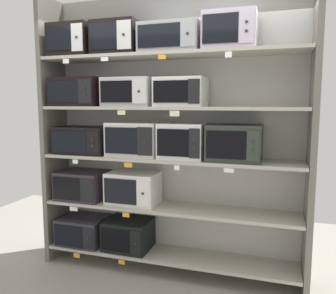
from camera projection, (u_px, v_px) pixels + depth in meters
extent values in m
cube|color=#B2B2AD|center=(175.00, 134.00, 3.54)|extent=(2.71, 0.04, 2.75)
cube|color=#68645B|center=(54.00, 132.00, 3.71)|extent=(0.05, 0.42, 2.75)
cube|color=#68645B|center=(312.00, 140.00, 2.93)|extent=(0.05, 0.42, 2.75)
cube|color=#ADA899|center=(168.00, 255.00, 3.47)|extent=(2.51, 0.42, 0.03)
cube|color=#2E2B38|center=(84.00, 230.00, 3.74)|extent=(0.48, 0.41, 0.28)
cube|color=black|center=(69.00, 236.00, 3.56)|extent=(0.33, 0.01, 0.22)
cube|color=black|center=(88.00, 239.00, 3.49)|extent=(0.12, 0.01, 0.22)
cylinder|color=#262628|center=(88.00, 239.00, 3.48)|extent=(0.02, 0.01, 0.02)
cube|color=black|center=(129.00, 234.00, 3.58)|extent=(0.46, 0.38, 0.30)
cube|color=black|center=(115.00, 240.00, 3.41)|extent=(0.31, 0.01, 0.23)
cube|color=black|center=(136.00, 243.00, 3.35)|extent=(0.12, 0.01, 0.24)
cylinder|color=#262628|center=(135.00, 243.00, 3.34)|extent=(0.02, 0.01, 0.02)
cube|color=orange|center=(77.00, 256.00, 3.55)|extent=(0.07, 0.00, 0.05)
cube|color=orange|center=(122.00, 262.00, 3.40)|extent=(0.07, 0.00, 0.04)
cube|color=#ADA899|center=(168.00, 208.00, 3.41)|extent=(2.51, 0.42, 0.03)
cube|color=#2F2630|center=(83.00, 185.00, 3.68)|extent=(0.49, 0.39, 0.29)
cube|color=black|center=(67.00, 189.00, 3.51)|extent=(0.32, 0.01, 0.23)
cube|color=black|center=(87.00, 190.00, 3.44)|extent=(0.15, 0.01, 0.23)
cube|color=silver|center=(133.00, 188.00, 3.50)|extent=(0.50, 0.34, 0.32)
cube|color=black|center=(120.00, 191.00, 3.35)|extent=(0.34, 0.01, 0.24)
cube|color=silver|center=(143.00, 193.00, 3.28)|extent=(0.13, 0.01, 0.25)
cylinder|color=#262628|center=(143.00, 194.00, 3.27)|extent=(0.02, 0.01, 0.02)
cube|color=white|center=(74.00, 209.00, 3.50)|extent=(0.09, 0.00, 0.04)
cube|color=orange|center=(126.00, 215.00, 3.32)|extent=(0.07, 0.00, 0.04)
cube|color=#ADA899|center=(168.00, 159.00, 3.35)|extent=(2.51, 0.42, 0.03)
cube|color=black|center=(85.00, 140.00, 3.61)|extent=(0.56, 0.36, 0.28)
cube|color=black|center=(69.00, 142.00, 3.45)|extent=(0.40, 0.01, 0.22)
cube|color=black|center=(93.00, 143.00, 3.37)|extent=(0.13, 0.01, 0.22)
cylinder|color=#262628|center=(92.00, 146.00, 3.36)|extent=(0.02, 0.01, 0.02)
cylinder|color=#262628|center=(92.00, 140.00, 3.35)|extent=(0.02, 0.01, 0.02)
cube|color=silver|center=(135.00, 139.00, 3.43)|extent=(0.51, 0.32, 0.33)
cube|color=black|center=(121.00, 141.00, 3.29)|extent=(0.33, 0.01, 0.25)
cube|color=black|center=(145.00, 141.00, 3.22)|extent=(0.15, 0.01, 0.26)
cylinder|color=#262628|center=(144.00, 142.00, 3.21)|extent=(0.02, 0.01, 0.02)
cube|color=silver|center=(183.00, 141.00, 3.28)|extent=(0.42, 0.37, 0.33)
cube|color=black|center=(173.00, 143.00, 3.11)|extent=(0.30, 0.01, 0.25)
cube|color=black|center=(194.00, 144.00, 3.05)|extent=(0.10, 0.01, 0.27)
cylinder|color=#262628|center=(194.00, 148.00, 3.05)|extent=(0.02, 0.01, 0.02)
cylinder|color=#262628|center=(194.00, 140.00, 3.04)|extent=(0.02, 0.01, 0.02)
cube|color=#2B322B|center=(235.00, 143.00, 3.13)|extent=(0.48, 0.37, 0.33)
cube|color=black|center=(226.00, 145.00, 2.97)|extent=(0.35, 0.01, 0.24)
cube|color=#2B322B|center=(253.00, 146.00, 2.90)|extent=(0.11, 0.01, 0.26)
cylinder|color=#262628|center=(253.00, 150.00, 2.89)|extent=(0.02, 0.01, 0.02)
cylinder|color=#262628|center=(253.00, 142.00, 2.89)|extent=(0.02, 0.01, 0.02)
cube|color=white|center=(75.00, 162.00, 3.42)|extent=(0.06, 0.00, 0.04)
cube|color=orange|center=(128.00, 165.00, 3.25)|extent=(0.08, 0.00, 0.04)
cube|color=white|center=(177.00, 168.00, 3.10)|extent=(0.05, 0.00, 0.04)
cube|color=white|center=(229.00, 170.00, 2.96)|extent=(0.09, 0.00, 0.04)
cube|color=#ADA899|center=(168.00, 108.00, 3.29)|extent=(2.51, 0.42, 0.03)
cube|color=black|center=(81.00, 92.00, 3.55)|extent=(0.51, 0.42, 0.29)
cube|color=black|center=(63.00, 91.00, 3.37)|extent=(0.33, 0.01, 0.21)
cube|color=black|center=(84.00, 91.00, 3.30)|extent=(0.14, 0.01, 0.23)
cylinder|color=#262628|center=(84.00, 95.00, 3.29)|extent=(0.02, 0.01, 0.02)
cylinder|color=#262628|center=(84.00, 88.00, 3.28)|extent=(0.02, 0.01, 0.02)
cube|color=#BAB9C2|center=(130.00, 92.00, 3.39)|extent=(0.49, 0.33, 0.28)
cube|color=black|center=(116.00, 92.00, 3.24)|extent=(0.33, 0.01, 0.20)
cube|color=silver|center=(139.00, 91.00, 3.17)|extent=(0.14, 0.01, 0.22)
cylinder|color=#262628|center=(139.00, 91.00, 3.17)|extent=(0.02, 0.01, 0.02)
cube|color=white|center=(181.00, 92.00, 3.23)|extent=(0.45, 0.35, 0.27)
cube|color=black|center=(170.00, 92.00, 3.07)|extent=(0.32, 0.01, 0.20)
cube|color=black|center=(194.00, 91.00, 3.01)|extent=(0.10, 0.01, 0.21)
cube|color=beige|center=(121.00, 113.00, 3.20)|extent=(0.08, 0.00, 0.04)
cube|color=beige|center=(175.00, 114.00, 3.05)|extent=(0.09, 0.00, 0.05)
cube|color=#ADA899|center=(168.00, 55.00, 3.22)|extent=(2.51, 0.42, 0.03)
cube|color=black|center=(76.00, 42.00, 3.50)|extent=(0.43, 0.42, 0.32)
cube|color=black|center=(58.00, 38.00, 3.31)|extent=(0.28, 0.01, 0.22)
cube|color=silver|center=(77.00, 37.00, 3.25)|extent=(0.12, 0.01, 0.25)
cylinder|color=#262628|center=(76.00, 37.00, 3.25)|extent=(0.02, 0.01, 0.02)
cube|color=black|center=(118.00, 39.00, 3.36)|extent=(0.45, 0.36, 0.32)
cube|color=black|center=(103.00, 36.00, 3.20)|extent=(0.28, 0.01, 0.24)
cube|color=silver|center=(124.00, 35.00, 3.14)|extent=(0.14, 0.01, 0.26)
cylinder|color=#262628|center=(123.00, 34.00, 3.13)|extent=(0.02, 0.01, 0.02)
cube|color=#979AA0|center=(171.00, 39.00, 3.20)|extent=(0.56, 0.34, 0.27)
cube|color=black|center=(159.00, 35.00, 3.05)|extent=(0.40, 0.01, 0.20)
cube|color=#979AA0|center=(188.00, 34.00, 2.97)|extent=(0.13, 0.01, 0.22)
cylinder|color=#262628|center=(187.00, 33.00, 2.96)|extent=(0.02, 0.01, 0.02)
cube|color=#BCB0C3|center=(230.00, 32.00, 3.03)|extent=(0.46, 0.34, 0.32)
cube|color=black|center=(220.00, 28.00, 2.88)|extent=(0.30, 0.01, 0.24)
cube|color=#BCB0C3|center=(247.00, 27.00, 2.82)|extent=(0.13, 0.01, 0.26)
cylinder|color=#262628|center=(246.00, 31.00, 2.81)|extent=(0.02, 0.01, 0.02)
cylinder|color=#262628|center=(247.00, 22.00, 2.80)|extent=(0.02, 0.01, 0.02)
cube|color=white|center=(66.00, 61.00, 3.32)|extent=(0.07, 0.00, 0.04)
cube|color=white|center=(104.00, 59.00, 3.19)|extent=(0.07, 0.00, 0.04)
cube|color=orange|center=(162.00, 57.00, 3.02)|extent=(0.07, 0.00, 0.04)
cube|color=white|center=(228.00, 55.00, 2.85)|extent=(0.06, 0.00, 0.05)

